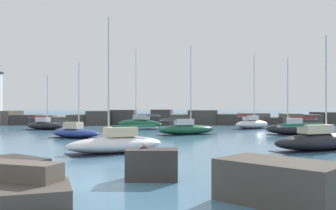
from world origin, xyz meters
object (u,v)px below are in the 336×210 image
Objects in this scene: sailboat_moored_4 at (117,143)px; sailboat_moored_6 at (140,123)px; person_on_rocks at (145,159)px; sailboat_moored_1 at (187,129)px; sailboat_moored_7 at (293,129)px; sailboat_moored_8 at (253,124)px; sailboat_moored_0 at (45,125)px; sailboat_moored_3 at (320,141)px; sailboat_moored_5 at (76,132)px.

sailboat_moored_6 is at bearing 91.01° from sailboat_moored_4.
sailboat_moored_6 is 7.02× the size of person_on_rocks.
sailboat_moored_4 is 5.82× the size of person_on_rocks.
sailboat_moored_1 is 0.89× the size of sailboat_moored_6.
person_on_rocks is at bearing -74.57° from sailboat_moored_4.
sailboat_moored_6 reaches higher than sailboat_moored_1.
sailboat_moored_1 reaches higher than sailboat_moored_4.
sailboat_moored_4 reaches higher than sailboat_moored_7.
sailboat_moored_8 is at bearing 70.29° from person_on_rocks.
sailboat_moored_3 reaches higher than sailboat_moored_0.
sailboat_moored_6 is at bearing 119.21° from sailboat_moored_1.
sailboat_moored_6 is at bearing 120.49° from sailboat_moored_3.
sailboat_moored_3 is 25.69m from sailboat_moored_8.
sailboat_moored_0 is 28.06m from sailboat_moored_4.
sailboat_moored_0 is 4.58× the size of person_on_rocks.
sailboat_moored_5 is 16.07m from sailboat_moored_6.
person_on_rocks is (15.66, -33.85, 0.27)m from sailboat_moored_0.
sailboat_moored_3 is 16.01m from person_on_rocks.
sailboat_moored_8 is at bearing 4.61° from sailboat_moored_0.
person_on_rocks is at bearing -109.71° from sailboat_moored_8.
sailboat_moored_6 is at bearing 70.74° from sailboat_moored_5.
sailboat_moored_8 is (28.61, 2.31, 0.09)m from sailboat_moored_0.
sailboat_moored_0 is 0.87× the size of sailboat_moored_3.
sailboat_moored_0 is 12.88m from sailboat_moored_6.
sailboat_moored_0 is 0.73× the size of sailboat_moored_1.
sailboat_moored_1 is 12.53m from sailboat_moored_6.
sailboat_moored_3 is 14.45m from sailboat_moored_7.
sailboat_moored_8 reaches higher than sailboat_moored_1.
sailboat_moored_8 is 6.64× the size of person_on_rocks.
sailboat_moored_3 is at bearing 5.53° from sailboat_moored_4.
sailboat_moored_1 reaches higher than sailboat_moored_3.
sailboat_moored_8 is at bearing 48.25° from sailboat_moored_1.
sailboat_moored_0 is 37.29m from person_on_rocks.
sailboat_moored_0 is 20.71m from sailboat_moored_1.
sailboat_moored_1 is 0.94× the size of sailboat_moored_8.
sailboat_moored_0 is 36.29m from sailboat_moored_3.
sailboat_moored_0 is 28.70m from sailboat_moored_8.
person_on_rocks is (2.50, -9.07, 0.23)m from sailboat_moored_4.
sailboat_moored_1 is 1.18× the size of sailboat_moored_7.
sailboat_moored_4 is 0.83× the size of sailboat_moored_6.
sailboat_moored_6 is (5.30, 15.17, 0.19)m from sailboat_moored_5.
sailboat_moored_5 reaches higher than person_on_rocks.
sailboat_moored_6 is 21.15m from sailboat_moored_7.
sailboat_moored_4 is 23.31m from sailboat_moored_7.
sailboat_moored_0 is 0.87× the size of sailboat_moored_7.
sailboat_moored_4 is at bearing -109.31° from sailboat_moored_1.
sailboat_moored_4 is at bearing -119.70° from sailboat_moored_8.
sailboat_moored_0 is 0.97× the size of sailboat_moored_5.
sailboat_moored_8 reaches higher than sailboat_moored_7.
sailboat_moored_4 reaches higher than sailboat_moored_0.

